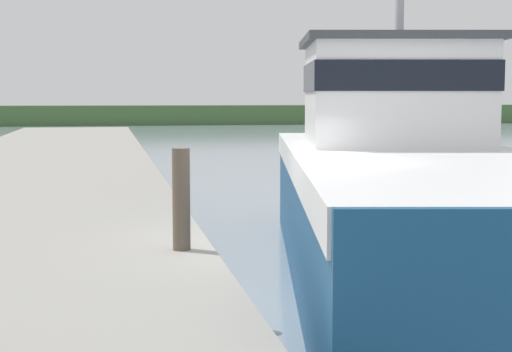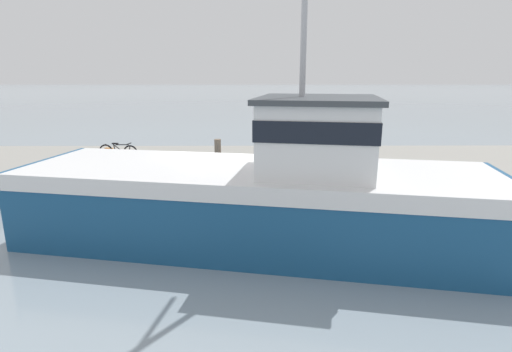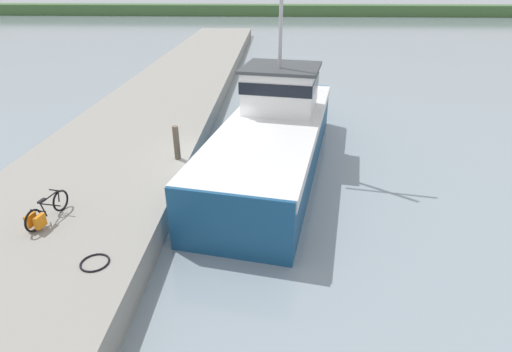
% 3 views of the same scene
% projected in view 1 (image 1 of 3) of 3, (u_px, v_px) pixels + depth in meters
% --- Properties ---
extents(ground_plane, '(320.00, 320.00, 0.00)m').
position_uv_depth(ground_plane, '(279.00, 310.00, 10.12)').
color(ground_plane, '#84939E').
extents(far_shoreline, '(180.00, 5.00, 1.92)m').
position_uv_depth(far_shoreline, '(415.00, 114.00, 83.08)').
color(far_shoreline, '#426638').
rests_on(far_shoreline, ground_plane).
extents(fishing_boat_main, '(5.55, 14.12, 10.21)m').
position_uv_depth(fishing_boat_main, '(402.00, 189.00, 12.01)').
color(fishing_boat_main, navy).
rests_on(fishing_boat_main, ground_plane).
extents(mooring_post, '(0.22, 0.22, 1.25)m').
position_uv_depth(mooring_post, '(181.00, 199.00, 9.51)').
color(mooring_post, brown).
rests_on(mooring_post, dock_pier).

